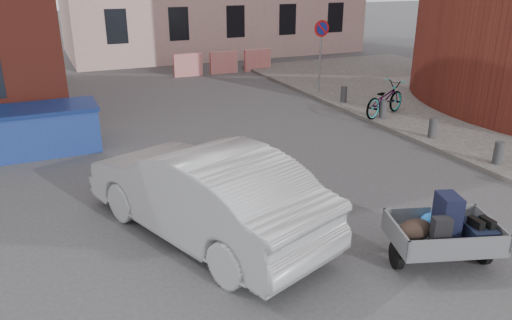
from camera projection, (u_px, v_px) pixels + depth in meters
name	position (u px, v px, depth m)	size (l,w,h in m)	color
ground	(299.00, 243.00, 8.64)	(120.00, 120.00, 0.00)	#38383A
no_parking_sign	(321.00, 41.00, 18.30)	(0.60, 0.09, 2.65)	gray
bollards	(433.00, 128.00, 13.67)	(0.22, 9.02, 0.55)	#3A3A3D
barriers	(224.00, 62.00, 22.88)	(4.70, 0.18, 1.00)	red
trailer	(443.00, 231.00, 7.79)	(1.86, 1.97, 1.20)	black
dumpster	(41.00, 129.00, 12.84)	(2.87, 1.50, 1.20)	navy
silver_car	(203.00, 191.00, 8.68)	(1.76, 5.06, 1.67)	#A2A4A9
bicycle	(385.00, 99.00, 15.72)	(0.70, 2.00, 1.05)	black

